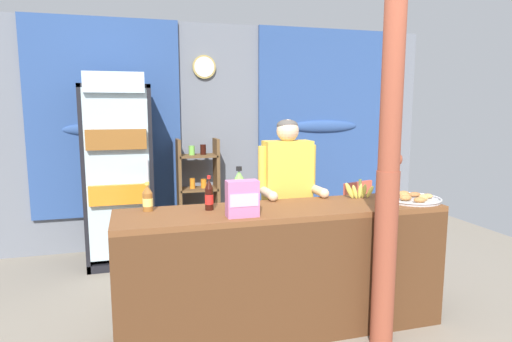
{
  "coord_description": "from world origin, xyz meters",
  "views": [
    {
      "loc": [
        -0.95,
        -2.43,
        1.67
      ],
      "look_at": [
        0.04,
        1.05,
        1.14
      ],
      "focal_mm": 30.48,
      "sensor_mm": 36.0,
      "label": 1
    }
  ],
  "objects_px": {
    "timber_post": "(388,178)",
    "snack_box_wafer": "(242,199)",
    "pastry_tray": "(412,198)",
    "drink_fridge": "(118,163)",
    "soda_bottle_lime_soda": "(239,190)",
    "soda_bottle_iced_tea": "(148,199)",
    "banana_bunch": "(359,191)",
    "stall_counter": "(287,261)",
    "bottle_shelf_rack": "(198,192)",
    "soda_bottle_cola": "(209,195)",
    "plastic_lawn_chair": "(348,212)",
    "shopkeeper": "(287,188)"
  },
  "relations": [
    {
      "from": "drink_fridge",
      "to": "plastic_lawn_chair",
      "type": "relative_size",
      "value": 2.34
    },
    {
      "from": "stall_counter",
      "to": "soda_bottle_iced_tea",
      "type": "xyz_separation_m",
      "value": [
        -0.96,
        0.28,
        0.46
      ]
    },
    {
      "from": "soda_bottle_lime_soda",
      "to": "soda_bottle_iced_tea",
      "type": "height_order",
      "value": "soda_bottle_lime_soda"
    },
    {
      "from": "bottle_shelf_rack",
      "to": "snack_box_wafer",
      "type": "bearing_deg",
      "value": -90.62
    },
    {
      "from": "stall_counter",
      "to": "plastic_lawn_chair",
      "type": "xyz_separation_m",
      "value": [
        1.28,
        1.5,
        -0.08
      ]
    },
    {
      "from": "timber_post",
      "to": "pastry_tray",
      "type": "height_order",
      "value": "timber_post"
    },
    {
      "from": "drink_fridge",
      "to": "snack_box_wafer",
      "type": "relative_size",
      "value": 8.14
    },
    {
      "from": "drink_fridge",
      "to": "pastry_tray",
      "type": "bearing_deg",
      "value": -39.55
    },
    {
      "from": "plastic_lawn_chair",
      "to": "snack_box_wafer",
      "type": "height_order",
      "value": "snack_box_wafer"
    },
    {
      "from": "soda_bottle_lime_soda",
      "to": "plastic_lawn_chair",
      "type": "bearing_deg",
      "value": 39.27
    },
    {
      "from": "soda_bottle_cola",
      "to": "banana_bunch",
      "type": "bearing_deg",
      "value": 3.24
    },
    {
      "from": "bottle_shelf_rack",
      "to": "soda_bottle_cola",
      "type": "distance_m",
      "value": 2.02
    },
    {
      "from": "plastic_lawn_chair",
      "to": "snack_box_wafer",
      "type": "relative_size",
      "value": 3.48
    },
    {
      "from": "soda_bottle_lime_soda",
      "to": "stall_counter",
      "type": "bearing_deg",
      "value": -32.17
    },
    {
      "from": "soda_bottle_iced_tea",
      "to": "pastry_tray",
      "type": "height_order",
      "value": "soda_bottle_iced_tea"
    },
    {
      "from": "bottle_shelf_rack",
      "to": "timber_post",
      "type": "bearing_deg",
      "value": -69.17
    },
    {
      "from": "timber_post",
      "to": "drink_fridge",
      "type": "bearing_deg",
      "value": 129.31
    },
    {
      "from": "drink_fridge",
      "to": "snack_box_wafer",
      "type": "height_order",
      "value": "drink_fridge"
    },
    {
      "from": "bottle_shelf_rack",
      "to": "soda_bottle_iced_tea",
      "type": "distance_m",
      "value": 2.02
    },
    {
      "from": "snack_box_wafer",
      "to": "banana_bunch",
      "type": "relative_size",
      "value": 0.91
    },
    {
      "from": "bottle_shelf_rack",
      "to": "soda_bottle_lime_soda",
      "type": "xyz_separation_m",
      "value": [
        0.02,
        -1.97,
        0.39
      ]
    },
    {
      "from": "stall_counter",
      "to": "soda_bottle_lime_soda",
      "type": "relative_size",
      "value": 7.86
    },
    {
      "from": "pastry_tray",
      "to": "banana_bunch",
      "type": "distance_m",
      "value": 0.41
    },
    {
      "from": "stall_counter",
      "to": "shopkeeper",
      "type": "bearing_deg",
      "value": 70.37
    },
    {
      "from": "bottle_shelf_rack",
      "to": "soda_bottle_lime_soda",
      "type": "relative_size",
      "value": 4.27
    },
    {
      "from": "bottle_shelf_rack",
      "to": "pastry_tray",
      "type": "bearing_deg",
      "value": -56.79
    },
    {
      "from": "drink_fridge",
      "to": "soda_bottle_iced_tea",
      "type": "bearing_deg",
      "value": -81.71
    },
    {
      "from": "timber_post",
      "to": "snack_box_wafer",
      "type": "distance_m",
      "value": 1.0
    },
    {
      "from": "soda_bottle_iced_tea",
      "to": "banana_bunch",
      "type": "bearing_deg",
      "value": -0.6
    },
    {
      "from": "bottle_shelf_rack",
      "to": "soda_bottle_lime_soda",
      "type": "distance_m",
      "value": 2.01
    },
    {
      "from": "banana_bunch",
      "to": "plastic_lawn_chair",
      "type": "bearing_deg",
      "value": 65.01
    },
    {
      "from": "soda_bottle_lime_soda",
      "to": "soda_bottle_cola",
      "type": "distance_m",
      "value": 0.22
    },
    {
      "from": "banana_bunch",
      "to": "shopkeeper",
      "type": "bearing_deg",
      "value": 144.68
    },
    {
      "from": "stall_counter",
      "to": "plastic_lawn_chair",
      "type": "bearing_deg",
      "value": 49.39
    },
    {
      "from": "soda_bottle_iced_tea",
      "to": "pastry_tray",
      "type": "xyz_separation_m",
      "value": [
        2.02,
        -0.23,
        -0.07
      ]
    },
    {
      "from": "drink_fridge",
      "to": "pastry_tray",
      "type": "xyz_separation_m",
      "value": [
        2.26,
        -1.86,
        -0.14
      ]
    },
    {
      "from": "plastic_lawn_chair",
      "to": "soda_bottle_iced_tea",
      "type": "xyz_separation_m",
      "value": [
        -2.24,
        -1.22,
        0.54
      ]
    },
    {
      "from": "stall_counter",
      "to": "pastry_tray",
      "type": "height_order",
      "value": "pastry_tray"
    },
    {
      "from": "shopkeeper",
      "to": "pastry_tray",
      "type": "relative_size",
      "value": 3.54
    },
    {
      "from": "soda_bottle_lime_soda",
      "to": "pastry_tray",
      "type": "height_order",
      "value": "soda_bottle_lime_soda"
    },
    {
      "from": "plastic_lawn_chair",
      "to": "shopkeeper",
      "type": "xyz_separation_m",
      "value": [
        -1.07,
        -0.89,
        0.5
      ]
    },
    {
      "from": "bottle_shelf_rack",
      "to": "snack_box_wafer",
      "type": "relative_size",
      "value": 5.31
    },
    {
      "from": "bottle_shelf_rack",
      "to": "banana_bunch",
      "type": "relative_size",
      "value": 4.85
    },
    {
      "from": "drink_fridge",
      "to": "pastry_tray",
      "type": "height_order",
      "value": "drink_fridge"
    },
    {
      "from": "timber_post",
      "to": "drink_fridge",
      "type": "xyz_separation_m",
      "value": [
        -1.81,
        2.21,
        -0.1
      ]
    },
    {
      "from": "soda_bottle_iced_tea",
      "to": "soda_bottle_cola",
      "type": "bearing_deg",
      "value": -11.6
    },
    {
      "from": "shopkeeper",
      "to": "pastry_tray",
      "type": "bearing_deg",
      "value": -33.7
    },
    {
      "from": "soda_bottle_lime_soda",
      "to": "timber_post",
      "type": "bearing_deg",
      "value": -27.97
    },
    {
      "from": "shopkeeper",
      "to": "banana_bunch",
      "type": "distance_m",
      "value": 0.6
    },
    {
      "from": "timber_post",
      "to": "plastic_lawn_chair",
      "type": "xyz_separation_m",
      "value": [
        0.67,
        1.79,
        -0.7
      ]
    }
  ]
}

